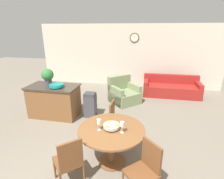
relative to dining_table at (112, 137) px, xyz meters
name	(u,v)px	position (x,y,z in m)	size (l,w,h in m)	color
wall_back	(127,56)	(-0.32, 5.02, 0.77)	(8.00, 0.09, 2.70)	beige
dining_table	(112,137)	(0.00, 0.00, 0.00)	(1.23, 1.23, 0.76)	brown
dining_chair_near_left	(69,160)	(-0.57, -0.64, -0.09)	(0.59, 0.59, 0.91)	brown
dining_chair_near_right	(145,168)	(0.64, -0.57, -0.09)	(0.59, 0.59, 0.91)	brown
dining_chair_far_side	(117,119)	(-0.05, 0.85, -0.09)	(0.43, 0.43, 0.91)	brown
fruit_bowl	(112,126)	(0.00, 0.00, 0.23)	(0.31, 0.31, 0.11)	#B7B29E
wine_glass_left	(99,122)	(-0.21, -0.09, 0.33)	(0.07, 0.07, 0.21)	silver
wine_glass_right	(122,125)	(0.21, -0.09, 0.33)	(0.07, 0.07, 0.21)	silver
kitchen_island	(54,101)	(-2.06, 1.61, -0.12)	(1.44, 0.80, 0.93)	brown
teal_bowl	(57,85)	(-1.88, 1.50, 0.41)	(0.40, 0.40, 0.10)	teal
potted_plant	(48,75)	(-2.27, 1.75, 0.61)	(0.35, 0.35, 0.46)	#4C4C51
trash_bin	(90,105)	(-1.00, 1.75, -0.22)	(0.32, 0.29, 0.74)	#47474C
couch	(171,89)	(1.54, 4.07, -0.32)	(2.13, 0.89, 0.77)	maroon
armchair	(124,94)	(-0.19, 3.04, -0.28)	(1.25, 1.25, 0.91)	gray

